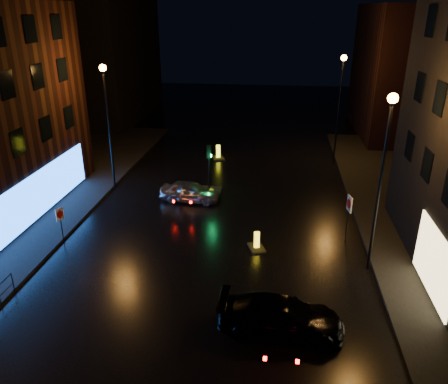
# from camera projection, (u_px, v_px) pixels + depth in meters

# --- Properties ---
(ground) EXTENTS (120.00, 120.00, 0.00)m
(ground) POSITION_uv_depth(u_px,v_px,m) (183.00, 340.00, 16.49)
(ground) COLOR black
(ground) RESTS_ON ground
(building_far_left) EXTENTS (8.00, 16.00, 14.00)m
(building_far_left) POSITION_uv_depth(u_px,v_px,m) (105.00, 54.00, 47.62)
(building_far_left) COLOR black
(building_far_left) RESTS_ON ground
(building_far_right) EXTENTS (8.00, 14.00, 12.00)m
(building_far_right) POSITION_uv_depth(u_px,v_px,m) (405.00, 71.00, 41.67)
(building_far_right) COLOR black
(building_far_right) RESTS_ON ground
(street_lamp_lfar) EXTENTS (0.44, 0.44, 8.37)m
(street_lamp_lfar) POSITION_uv_depth(u_px,v_px,m) (107.00, 109.00, 28.03)
(street_lamp_lfar) COLOR black
(street_lamp_lfar) RESTS_ON ground
(street_lamp_rnear) EXTENTS (0.44, 0.44, 8.37)m
(street_lamp_rnear) POSITION_uv_depth(u_px,v_px,m) (384.00, 158.00, 18.91)
(street_lamp_rnear) COLOR black
(street_lamp_rnear) RESTS_ON ground
(street_lamp_rfar) EXTENTS (0.44, 0.44, 8.37)m
(street_lamp_rfar) POSITION_uv_depth(u_px,v_px,m) (340.00, 93.00, 33.54)
(street_lamp_rfar) COLOR black
(street_lamp_rfar) RESTS_ON ground
(traffic_signal) EXTENTS (1.40, 2.40, 3.45)m
(traffic_signal) POSITION_uv_depth(u_px,v_px,m) (209.00, 187.00, 29.23)
(traffic_signal) COLOR black
(traffic_signal) RESTS_ON ground
(silver_hatchback) EXTENTS (3.90, 1.78, 1.30)m
(silver_hatchback) POSITION_uv_depth(u_px,v_px,m) (190.00, 191.00, 28.17)
(silver_hatchback) COLOR #B7B9C0
(silver_hatchback) RESTS_ON ground
(dark_sedan) EXTENTS (4.88, 2.12, 1.40)m
(dark_sedan) POSITION_uv_depth(u_px,v_px,m) (281.00, 317.00, 16.66)
(dark_sedan) COLOR black
(dark_sedan) RESTS_ON ground
(bollard_near) EXTENTS (1.07, 1.29, 0.97)m
(bollard_near) POSITION_uv_depth(u_px,v_px,m) (257.00, 245.00, 22.66)
(bollard_near) COLOR black
(bollard_near) RESTS_ON ground
(bollard_far) EXTENTS (1.26, 1.54, 1.16)m
(bollard_far) POSITION_uv_depth(u_px,v_px,m) (218.00, 156.00, 36.29)
(bollard_far) COLOR black
(bollard_far) RESTS_ON ground
(road_sign_left) EXTENTS (0.22, 0.46, 2.00)m
(road_sign_left) POSITION_uv_depth(u_px,v_px,m) (60.00, 217.00, 22.76)
(road_sign_left) COLOR black
(road_sign_left) RESTS_ON ground
(road_sign_right) EXTENTS (0.19, 0.62, 2.57)m
(road_sign_right) POSITION_uv_depth(u_px,v_px,m) (349.00, 208.00, 22.85)
(road_sign_right) COLOR black
(road_sign_right) RESTS_ON ground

